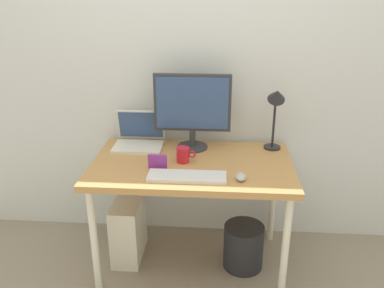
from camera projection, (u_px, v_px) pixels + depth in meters
ground_plane at (192, 261)px, 2.75m from camera, size 6.00×6.00×0.00m
back_wall at (197, 57)px, 2.66m from camera, size 4.40×0.04×2.60m
desk at (192, 172)px, 2.50m from camera, size 1.23×0.73×0.73m
monitor at (192, 107)px, 2.59m from camera, size 0.49×0.20×0.50m
laptop at (139, 137)px, 2.71m from camera, size 0.32×0.26×0.23m
desk_lamp at (276, 105)px, 2.55m from camera, size 0.11×0.16×0.44m
keyboard at (187, 177)px, 2.27m from camera, size 0.44×0.14×0.02m
mouse at (241, 177)px, 2.25m from camera, size 0.06×0.09×0.03m
coffee_mug at (183, 155)px, 2.47m from camera, size 0.11×0.08×0.09m
photo_frame at (158, 162)px, 2.37m from camera, size 0.11×0.02×0.09m
computer_tower at (129, 229)px, 2.74m from camera, size 0.18×0.36×0.42m
wastebasket at (243, 246)px, 2.65m from camera, size 0.26×0.26×0.30m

